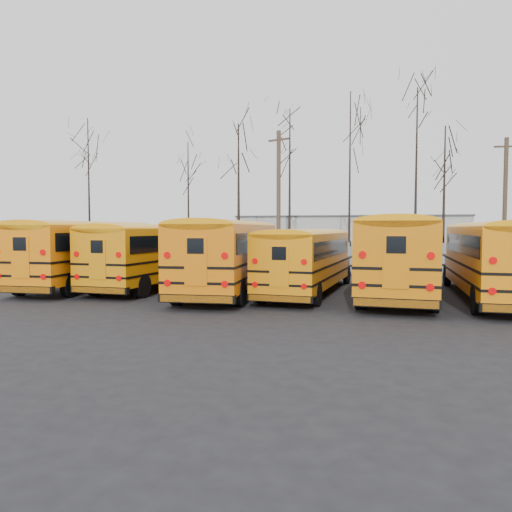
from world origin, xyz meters
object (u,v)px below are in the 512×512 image
(bus_b, at_px, (159,250))
(bus_c, at_px, (231,250))
(bus_f, at_px, (494,254))
(bus_d, at_px, (308,255))
(bus_e, at_px, (399,249))
(utility_pole_left, at_px, (279,197))
(utility_pole_right, at_px, (505,203))
(bus_a, at_px, (91,248))

(bus_b, relative_size, bus_c, 0.95)
(bus_b, relative_size, bus_f, 0.98)
(bus_b, bearing_deg, bus_d, -2.15)
(bus_e, distance_m, utility_pole_left, 17.75)
(bus_e, bearing_deg, utility_pole_right, 66.50)
(bus_b, bearing_deg, bus_c, -13.89)
(bus_e, relative_size, utility_pole_right, 1.39)
(bus_d, height_order, utility_pole_right, utility_pole_right)
(utility_pole_left, bearing_deg, bus_b, -78.92)
(bus_e, bearing_deg, bus_b, -179.82)
(bus_d, distance_m, bus_f, 7.44)
(bus_e, bearing_deg, utility_pole_left, 121.38)
(bus_c, height_order, bus_d, bus_c)
(bus_d, relative_size, utility_pole_right, 1.19)
(bus_b, distance_m, bus_c, 4.23)
(bus_a, xyz_separation_m, utility_pole_right, (21.93, 14.30, 2.63))
(bus_c, xyz_separation_m, bus_d, (3.35, 0.52, -0.23))
(bus_e, bearing_deg, bus_d, -174.60)
(bus_c, height_order, bus_e, bus_e)
(bus_d, bearing_deg, bus_c, -166.46)
(utility_pole_left, xyz_separation_m, utility_pole_right, (15.51, -0.96, -0.69))
(bus_f, relative_size, utility_pole_right, 1.30)
(bus_e, xyz_separation_m, utility_pole_right, (7.32, 14.45, 2.56))
(bus_e, xyz_separation_m, bus_f, (3.59, -0.44, -0.12))
(bus_d, relative_size, bus_f, 0.91)
(bus_a, relative_size, bus_d, 1.12)
(bus_a, bearing_deg, bus_c, -7.79)
(bus_f, xyz_separation_m, utility_pole_right, (3.73, 14.88, 2.68))
(bus_a, distance_m, bus_e, 14.62)
(bus_c, distance_m, bus_d, 3.40)
(bus_a, distance_m, bus_c, 7.46)
(bus_e, relative_size, bus_f, 1.07)
(bus_c, height_order, bus_f, bus_c)
(bus_d, relative_size, bus_e, 0.85)
(bus_a, height_order, bus_f, bus_a)
(bus_b, height_order, utility_pole_right, utility_pole_right)
(bus_c, bearing_deg, bus_d, 5.33)
(utility_pole_left, bearing_deg, bus_c, -63.77)
(bus_f, bearing_deg, utility_pole_right, 77.13)
(bus_b, distance_m, bus_e, 11.24)
(bus_f, bearing_deg, bus_e, 174.24)
(bus_a, distance_m, utility_pole_left, 16.88)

